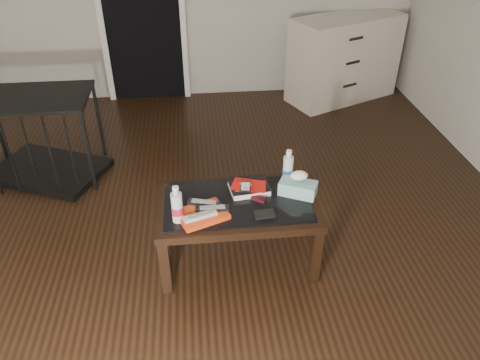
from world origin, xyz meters
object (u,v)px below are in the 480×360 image
(textbook, at_px, (249,187))
(coffee_table, at_px, (237,209))
(water_bottle_left, at_px, (177,204))
(tissue_box, at_px, (298,188))
(dresser, at_px, (344,59))
(pet_crate, at_px, (44,150))
(water_bottle_right, at_px, (288,166))

(textbook, bearing_deg, coffee_table, -135.82)
(coffee_table, distance_m, water_bottle_left, 0.43)
(water_bottle_left, xyz_separation_m, tissue_box, (0.75, 0.19, -0.07))
(coffee_table, height_order, tissue_box, tissue_box)
(coffee_table, bearing_deg, dresser, 60.23)
(tissue_box, bearing_deg, pet_crate, 174.48)
(coffee_table, relative_size, water_bottle_left, 4.20)
(dresser, distance_m, water_bottle_left, 3.20)
(pet_crate, xyz_separation_m, water_bottle_left, (1.13, -1.34, 0.35))
(pet_crate, distance_m, textbook, 1.93)
(water_bottle_right, bearing_deg, tissue_box, -74.70)
(water_bottle_left, distance_m, tissue_box, 0.78)
(coffee_table, relative_size, water_bottle_right, 4.20)
(textbook, height_order, water_bottle_left, water_bottle_left)
(dresser, height_order, textbook, dresser)
(dresser, relative_size, water_bottle_left, 5.46)
(pet_crate, xyz_separation_m, water_bottle_right, (1.85, -1.01, 0.35))
(coffee_table, height_order, pet_crate, pet_crate)
(coffee_table, xyz_separation_m, pet_crate, (-1.50, 1.19, -0.17))
(pet_crate, xyz_separation_m, textbook, (1.58, -1.08, 0.25))
(tissue_box, bearing_deg, dresser, 93.05)
(dresser, height_order, tissue_box, dresser)
(pet_crate, xyz_separation_m, tissue_box, (1.89, -1.15, 0.28))
(coffee_table, bearing_deg, textbook, 51.07)
(dresser, bearing_deg, pet_crate, 179.97)
(dresser, xyz_separation_m, water_bottle_left, (-1.79, -2.65, 0.13))
(dresser, relative_size, pet_crate, 1.22)
(pet_crate, relative_size, water_bottle_left, 4.48)
(pet_crate, height_order, water_bottle_right, pet_crate)
(dresser, height_order, water_bottle_left, dresser)
(tissue_box, bearing_deg, water_bottle_right, 131.21)
(tissue_box, bearing_deg, coffee_table, -149.04)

